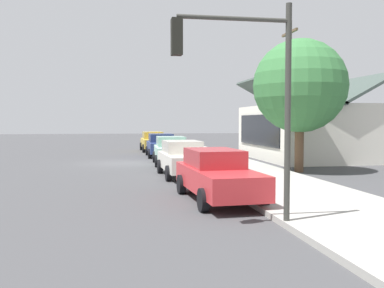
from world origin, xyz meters
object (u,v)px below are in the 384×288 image
traffic_light_main (244,77)px  utility_pole_wooden (289,93)px  car_mustard (153,141)px  car_navy (161,145)px  car_ivory (183,158)px  shade_tree (300,86)px  fire_hydrant_red (222,167)px  car_seafoam (171,150)px  car_cherry (217,174)px

traffic_light_main → utility_pole_wooden: 12.44m
car_mustard → car_navy: size_ratio=1.01×
utility_pole_wooden → car_ivory: bearing=-76.2°
shade_tree → utility_pole_wooden: size_ratio=0.86×
traffic_light_main → utility_pole_wooden: bearing=152.9°
car_ivory → car_navy: bearing=177.7°
fire_hydrant_red → car_seafoam: bearing=-167.3°
car_cherry → fire_hydrant_red: (-5.07, 1.42, -0.32)m
car_cherry → traffic_light_main: bearing=-6.8°
car_navy → car_ivory: size_ratio=1.02×
car_navy → car_seafoam: (5.42, 0.03, -0.00)m
car_mustard → car_navy: bearing=0.4°
car_ivory → utility_pole_wooden: bearing=102.1°
car_navy → traffic_light_main: 20.76m
car_navy → car_ivory: (10.89, -0.10, -0.00)m
car_seafoam → car_cherry: same height
car_seafoam → traffic_light_main: bearing=1.5°
car_ivory → car_cherry: size_ratio=0.91×
car_seafoam → utility_pole_wooden: 7.50m
car_cherry → shade_tree: bearing=136.3°
shade_tree → fire_hydrant_red: shade_tree is taller
car_ivory → car_cherry: 6.02m
car_mustard → shade_tree: 17.26m
car_ivory → traffic_light_main: bearing=-2.2°
car_navy → car_mustard: bearing=-178.2°
car_ivory → shade_tree: size_ratio=0.70×
car_seafoam → car_cherry: bearing=2.4°
utility_pole_wooden → fire_hydrant_red: bearing=-59.9°
car_navy → shade_tree: (10.30, 5.72, 3.37)m
car_mustard → car_seafoam: (11.01, 0.15, -0.00)m
car_seafoam → fire_hydrant_red: size_ratio=6.27×
car_seafoam → utility_pole_wooden: utility_pole_wooden is taller
car_seafoam → car_ivory: (5.47, -0.13, 0.00)m
traffic_light_main → utility_pole_wooden: size_ratio=0.69×
car_cherry → fire_hydrant_red: size_ratio=6.99×
shade_tree → traffic_light_main: size_ratio=1.24×
car_navy → car_seafoam: same height
car_mustard → car_ivory: size_ratio=1.03×
utility_pole_wooden → car_navy: bearing=-150.1°
car_mustard → shade_tree: bearing=19.4°
car_navy → car_cherry: bearing=0.8°
car_navy → fire_hydrant_red: car_navy is taller
car_seafoam → car_cherry: (11.49, 0.03, 0.00)m
utility_pole_wooden → car_mustard: bearing=-159.7°
car_ivory → fire_hydrant_red: bearing=57.2°
traffic_light_main → car_navy: bearing=179.5°
car_navy → car_ivory: bearing=0.1°
fire_hydrant_red → car_mustard: bearing=-174.8°
car_cherry → utility_pole_wooden: bearing=140.6°
car_mustard → fire_hydrant_red: size_ratio=6.61×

